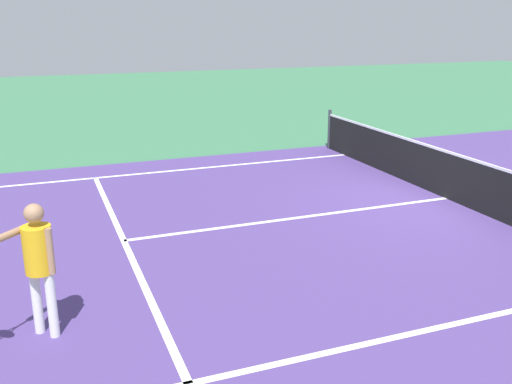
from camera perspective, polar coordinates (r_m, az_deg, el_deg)
The scene contains 8 objects.
ground_plane at distance 12.20m, azimuth 18.23°, elevation -0.59°, with size 60.00×60.00×0.00m, color #38724C.
court_surface_inbounds at distance 12.20m, azimuth 18.23°, elevation -0.59°, with size 10.62×24.40×0.00m, color #4C387A.
line_sideline_left at distance 13.59m, azimuth -13.66°, elevation 1.54°, with size 0.10×11.89×0.01m, color white.
line_sideline_right at distance 6.16m, azimuth -2.38°, elevation -17.51°, with size 0.10×11.89×0.01m, color white.
line_service_near at distance 9.65m, azimuth -12.92°, elevation -4.70°, with size 8.22×0.10×0.01m, color white.
line_center_service at distance 10.53m, azimuth 4.55°, elevation -2.48°, with size 0.10×6.40×0.01m, color white.
net at distance 12.07m, azimuth 18.45°, elevation 1.64°, with size 10.05×0.09×1.07m.
player_near at distance 6.79m, azimuth -20.84°, elevation -5.98°, with size 0.77×1.01×1.57m.
Camera 1 is at (8.94, -7.55, 3.47)m, focal length 40.53 mm.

